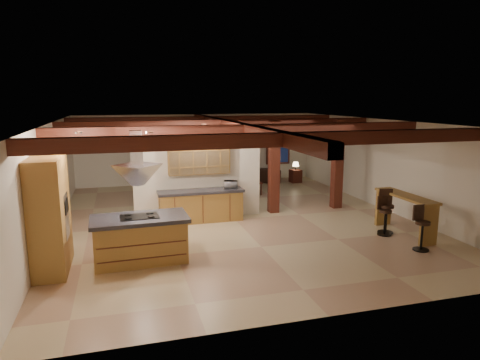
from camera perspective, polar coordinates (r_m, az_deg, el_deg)
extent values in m
plane|color=tan|center=(12.82, -0.68, -5.28)|extent=(12.00, 12.00, 0.00)
plane|color=beige|center=(18.30, -5.60, 4.18)|extent=(10.00, 0.00, 10.00)
plane|color=beige|center=(7.03, 12.23, -6.92)|extent=(10.00, 0.00, 10.00)
plane|color=beige|center=(12.21, -23.98, -0.06)|extent=(0.00, 12.00, 12.00)
plane|color=beige|center=(14.60, 18.63, 1.96)|extent=(0.00, 12.00, 12.00)
plane|color=#372111|center=(12.33, -0.71, 7.77)|extent=(12.00, 12.00, 0.00)
cube|color=#3E180F|center=(8.55, 6.31, 5.39)|extent=(10.00, 0.25, 0.28)
cube|color=#3E180F|center=(11.09, 1.05, 6.70)|extent=(10.00, 0.25, 0.28)
cube|color=#3E180F|center=(13.60, -2.15, 7.46)|extent=(10.00, 0.25, 0.28)
cube|color=#3E180F|center=(16.23, -4.42, 7.99)|extent=(10.00, 0.25, 0.28)
cube|color=#3E180F|center=(12.34, -0.71, 7.12)|extent=(0.28, 12.00, 0.28)
cube|color=#3E180F|center=(13.39, 4.54, 1.74)|extent=(0.30, 0.30, 2.90)
cube|color=#3E180F|center=(14.29, 12.85, 2.08)|extent=(0.30, 0.30, 2.90)
cube|color=#3E180F|center=(13.67, 8.98, 6.68)|extent=(2.50, 0.28, 0.28)
cube|color=beige|center=(12.82, -5.59, -0.27)|extent=(3.80, 0.18, 2.20)
cube|color=olive|center=(9.70, -24.03, -4.22)|extent=(0.64, 1.60, 2.40)
cube|color=silver|center=(9.67, -22.24, -4.43)|extent=(0.06, 0.62, 0.95)
cube|color=black|center=(9.62, -22.09, -3.27)|extent=(0.01, 0.50, 0.28)
cube|color=olive|center=(12.60, -5.22, -3.59)|extent=(2.40, 0.60, 0.86)
cube|color=black|center=(12.49, -5.26, -1.51)|extent=(2.50, 0.66, 0.08)
cube|color=olive|center=(12.53, -5.51, 2.94)|extent=(1.80, 0.34, 0.95)
cube|color=silver|center=(12.35, -5.36, 2.83)|extent=(1.74, 0.02, 0.90)
pyramid|color=silver|center=(9.45, -13.45, -0.68)|extent=(1.10, 1.10, 0.45)
cube|color=silver|center=(9.33, -13.67, 4.21)|extent=(0.26, 0.22, 0.73)
cube|color=#3E180F|center=(18.69, 0.49, 4.52)|extent=(1.10, 0.05, 1.70)
cube|color=black|center=(18.66, 0.52, 4.51)|extent=(0.95, 0.02, 1.55)
cube|color=#3E180F|center=(19.20, 5.09, 4.65)|extent=(1.10, 0.05, 1.70)
cube|color=black|center=(19.17, 5.13, 4.64)|extent=(0.95, 0.02, 1.55)
cube|color=#3E180F|center=(18.01, -10.30, 4.75)|extent=(0.65, 0.04, 0.85)
cube|color=#25582B|center=(17.98, -10.29, 4.74)|extent=(0.55, 0.01, 0.75)
cylinder|color=silver|center=(9.14, -12.03, 6.26)|extent=(0.16, 0.16, 0.03)
cylinder|color=silver|center=(11.62, -4.87, 7.39)|extent=(0.16, 0.16, 0.03)
cylinder|color=silver|center=(9.45, -20.69, 5.94)|extent=(0.16, 0.16, 0.03)
cube|color=olive|center=(9.77, -13.13, -7.92)|extent=(1.99, 1.04, 0.93)
cube|color=black|center=(9.62, -13.26, -5.04)|extent=(2.12, 1.18, 0.09)
cube|color=black|center=(9.61, -13.27, -4.76)|extent=(0.83, 0.57, 0.02)
imported|color=#3A1B0E|center=(16.07, -1.65, -0.72)|extent=(2.19, 1.71, 0.68)
imported|color=black|center=(18.57, 2.12, 0.79)|extent=(2.34, 1.60, 0.64)
imported|color=#B2B2B7|center=(12.65, -1.26, -0.61)|extent=(0.46, 0.38, 0.22)
cube|color=olive|center=(12.01, 21.24, -2.01)|extent=(0.54, 2.05, 0.06)
cube|color=olive|center=(11.45, 23.87, -5.56)|extent=(0.46, 0.11, 1.02)
cube|color=olive|center=(12.85, 18.58, -3.47)|extent=(0.46, 0.11, 1.02)
cube|color=#3E180F|center=(18.52, 7.40, 0.54)|extent=(0.46, 0.46, 0.55)
cylinder|color=black|center=(18.46, 7.43, 1.62)|extent=(0.06, 0.06, 0.16)
cone|color=#FFDB99|center=(18.44, 7.44, 2.11)|extent=(0.28, 0.28, 0.18)
cylinder|color=black|center=(10.98, 23.20, -5.28)|extent=(0.34, 0.34, 0.07)
cube|color=black|center=(11.04, 22.71, -4.00)|extent=(0.32, 0.07, 0.38)
cylinder|color=black|center=(11.08, 23.07, -6.97)|extent=(0.06, 0.06, 0.66)
cylinder|color=black|center=(11.18, 22.95, -8.54)|extent=(0.38, 0.38, 0.03)
cylinder|color=black|center=(11.87, 18.84, -3.97)|extent=(0.32, 0.32, 0.06)
cube|color=black|center=(11.93, 18.45, -2.85)|extent=(0.31, 0.05, 0.36)
cylinder|color=black|center=(11.95, 18.74, -5.47)|extent=(0.05, 0.05, 0.63)
cylinder|color=black|center=(12.04, 18.66, -6.87)|extent=(0.36, 0.36, 0.03)
cylinder|color=black|center=(12.03, 19.00, -3.34)|extent=(0.37, 0.37, 0.07)
cube|color=black|center=(12.14, 18.86, -2.06)|extent=(0.34, 0.16, 0.41)
cylinder|color=black|center=(12.12, 18.89, -5.03)|extent=(0.06, 0.06, 0.72)
cylinder|color=black|center=(12.22, 18.79, -6.61)|extent=(0.41, 0.41, 0.03)
cube|color=#3E180F|center=(15.06, -2.23, -1.04)|extent=(0.56, 0.56, 0.06)
cube|color=#3E180F|center=(15.16, -2.72, 0.49)|extent=(0.42, 0.21, 0.77)
cylinder|color=#3E180F|center=(14.88, -2.37, -2.16)|extent=(0.05, 0.05, 0.43)
cylinder|color=#3E180F|center=(15.08, -1.30, -1.98)|extent=(0.05, 0.05, 0.43)
cylinder|color=#3E180F|center=(15.15, -3.14, -1.92)|extent=(0.05, 0.05, 0.43)
cylinder|color=#3E180F|center=(15.35, -2.08, -1.75)|extent=(0.05, 0.05, 0.43)
cube|color=#3E180F|center=(16.22, -5.20, -0.21)|extent=(0.56, 0.56, 0.06)
cube|color=#3E180F|center=(15.98, -4.80, 1.00)|extent=(0.42, 0.21, 0.77)
cylinder|color=#3E180F|center=(16.51, -5.00, -0.89)|extent=(0.05, 0.05, 0.43)
cylinder|color=#3E180F|center=(16.32, -6.03, -1.04)|extent=(0.05, 0.05, 0.43)
cylinder|color=#3E180F|center=(16.22, -4.33, -1.08)|extent=(0.05, 0.05, 0.43)
cylinder|color=#3E180F|center=(16.04, -5.37, -1.24)|extent=(0.05, 0.05, 0.43)
cube|color=#3E180F|center=(15.92, 1.95, -0.38)|extent=(0.56, 0.56, 0.06)
cube|color=#3E180F|center=(16.02, 1.47, 1.06)|extent=(0.42, 0.21, 0.77)
cylinder|color=#3E180F|center=(15.73, 1.87, -1.43)|extent=(0.05, 0.05, 0.43)
cylinder|color=#3E180F|center=(15.95, 2.83, -1.27)|extent=(0.05, 0.05, 0.43)
cylinder|color=#3E180F|center=(16.00, 1.07, -1.23)|extent=(0.05, 0.05, 0.43)
cylinder|color=#3E180F|center=(16.21, 2.03, -1.07)|extent=(0.05, 0.05, 0.43)
cube|color=#3E180F|center=(17.03, -1.14, 0.36)|extent=(0.56, 0.56, 0.06)
cube|color=#3E180F|center=(16.79, -0.71, 1.52)|extent=(0.42, 0.21, 0.77)
cylinder|color=#3E180F|center=(17.31, -1.03, -0.29)|extent=(0.05, 0.05, 0.43)
cylinder|color=#3E180F|center=(17.11, -1.96, -0.43)|extent=(0.05, 0.05, 0.43)
cylinder|color=#3E180F|center=(17.04, -0.32, -0.47)|extent=(0.05, 0.05, 0.43)
cylinder|color=#3E180F|center=(16.83, -1.26, -0.62)|extent=(0.05, 0.05, 0.43)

